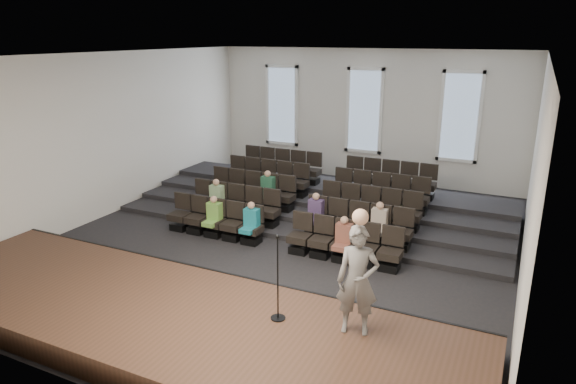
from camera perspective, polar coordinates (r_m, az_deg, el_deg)
The scene contains 14 objects.
ground at distance 14.37m, azimuth -0.37°, elevation -5.36°, with size 14.00×14.00×0.00m, color black.
ceiling at distance 13.28m, azimuth -0.41°, elevation 15.03°, with size 12.00×14.00×0.02m, color white.
wall_back at distance 20.05m, azimuth 8.51°, elevation 8.37°, with size 12.00×0.04×5.00m, color silver.
wall_front at distance 8.18m, azimuth -22.54°, elevation -5.79°, with size 12.00×0.04×5.00m, color silver.
wall_left at distance 17.07m, azimuth -18.99°, elevation 6.10°, with size 0.04×14.00×5.00m, color silver.
wall_right at distance 12.31m, azimuth 25.71°, elevation 1.30°, with size 0.04×14.00×5.00m, color silver.
stage at distance 10.40m, azimuth -13.12°, elevation -13.70°, with size 11.80×3.60×0.50m, color #42291C.
stage_lip at distance 11.64m, azimuth -7.66°, elevation -9.85°, with size 11.80×0.06×0.52m, color black.
risers at distance 17.03m, azimuth 4.29°, elevation -1.04°, with size 11.80×4.80×0.60m.
seating_rows at distance 15.45m, azimuth 2.12°, elevation -1.04°, with size 6.80×4.70×1.67m.
windows at distance 19.96m, azimuth 8.48°, elevation 8.91°, with size 8.44×0.10×3.24m.
audience at distance 14.30m, azimuth -0.79°, elevation -2.10°, with size 5.45×2.64×1.10m.
speaker at distance 8.95m, azimuth 7.74°, elevation -9.73°, with size 0.72×0.47×1.96m, color #625F5D.
mic_stand at distance 9.47m, azimuth -1.13°, elevation -11.31°, with size 0.28×0.28×1.66m.
Camera 1 is at (5.81, -11.93, 5.51)m, focal length 32.00 mm.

